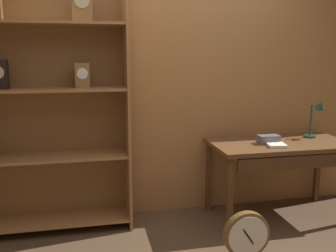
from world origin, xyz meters
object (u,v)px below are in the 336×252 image
at_px(open_repair_manual, 275,144).
at_px(toolbox_small, 269,139).
at_px(bookshelf, 44,105).
at_px(desk_lamp, 316,115).
at_px(workbench, 281,151).
at_px(round_clock_large, 246,237).

bearing_deg(open_repair_manual, toolbox_small, 114.29).
xyz_separation_m(bookshelf, desk_lamp, (2.58, -0.11, -0.16)).
relative_size(bookshelf, workbench, 1.72).
relative_size(workbench, open_repair_manual, 6.03).
distance_m(desk_lamp, toolbox_small, 0.61).
distance_m(workbench, round_clock_large, 1.04).
distance_m(workbench, toolbox_small, 0.19).
height_order(workbench, desk_lamp, desk_lamp).
height_order(bookshelf, toolbox_small, bookshelf).
bearing_deg(round_clock_large, toolbox_small, 53.76).
xyz_separation_m(workbench, desk_lamp, (0.43, 0.13, 0.31)).
bearing_deg(desk_lamp, round_clock_large, -142.78).
height_order(desk_lamp, round_clock_large, desk_lamp).
bearing_deg(toolbox_small, desk_lamp, 13.09).
height_order(workbench, open_repair_manual, open_repair_manual).
xyz_separation_m(toolbox_small, open_repair_manual, (0.02, -0.09, -0.03)).
height_order(bookshelf, desk_lamp, bookshelf).
distance_m(bookshelf, workbench, 2.22).
bearing_deg(open_repair_manual, desk_lamp, 32.99).
relative_size(open_repair_manual, round_clock_large, 0.54).
bearing_deg(workbench, open_repair_manual, -141.82).
height_order(bookshelf, open_repair_manual, bookshelf).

